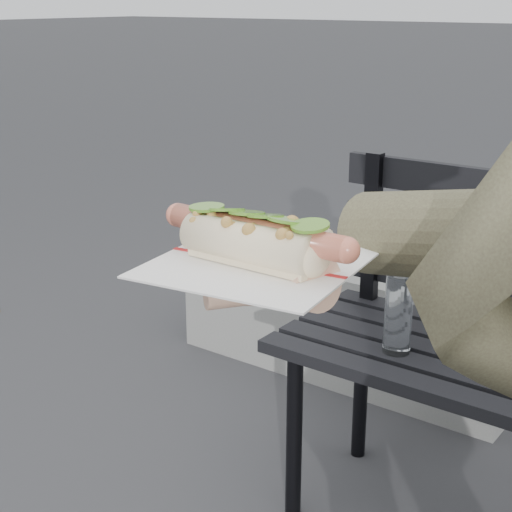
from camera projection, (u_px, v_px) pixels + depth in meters
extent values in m
cylinder|color=black|center=(294.00, 436.00, 1.94)|extent=(0.04, 0.04, 0.45)
cylinder|color=black|center=(361.00, 384.00, 2.20)|extent=(0.04, 0.04, 0.45)
cube|color=black|center=(372.00, 231.00, 2.08)|extent=(0.04, 0.03, 0.42)
cylinder|color=white|center=(398.00, 314.00, 1.78)|extent=(0.06, 0.06, 0.19)
cylinder|color=white|center=(401.00, 270.00, 1.75)|extent=(0.03, 0.03, 0.02)
cube|color=slate|center=(352.00, 314.00, 2.75)|extent=(1.20, 0.40, 0.40)
cylinder|color=#D8A384|center=(296.00, 281.00, 0.75)|extent=(0.09, 0.08, 0.07)
ellipsoid|color=#D8A384|center=(256.00, 280.00, 0.77)|extent=(0.10, 0.11, 0.03)
cylinder|color=#D8A384|center=(193.00, 275.00, 0.78)|extent=(0.05, 0.02, 0.02)
cylinder|color=#D8A384|center=(206.00, 270.00, 0.79)|extent=(0.05, 0.02, 0.02)
cylinder|color=#D8A384|center=(219.00, 265.00, 0.81)|extent=(0.05, 0.02, 0.02)
cylinder|color=#D8A384|center=(231.00, 260.00, 0.82)|extent=(0.05, 0.02, 0.02)
cylinder|color=#D8A384|center=(229.00, 297.00, 0.72)|extent=(0.04, 0.05, 0.02)
cube|color=white|center=(256.00, 264.00, 0.76)|extent=(0.21, 0.21, 0.00)
cube|color=#B21E1E|center=(256.00, 262.00, 0.76)|extent=(0.19, 0.03, 0.00)
cylinder|color=#DB7054|center=(256.00, 231.00, 0.75)|extent=(0.20, 0.02, 0.02)
sphere|color=#DB7054|center=(178.00, 215.00, 0.81)|extent=(0.03, 0.02, 0.02)
sphere|color=#DB7054|center=(347.00, 250.00, 0.70)|extent=(0.02, 0.02, 0.02)
sphere|color=#9E6B2D|center=(282.00, 235.00, 0.71)|extent=(0.01, 0.01, 0.01)
sphere|color=#9E6B2D|center=(286.00, 231.00, 0.72)|extent=(0.01, 0.01, 0.01)
sphere|color=#9E6B2D|center=(196.00, 214.00, 0.77)|extent=(0.01, 0.01, 0.01)
sphere|color=#9E6B2D|center=(257.00, 229.00, 0.75)|extent=(0.01, 0.01, 0.01)
sphere|color=#9E6B2D|center=(253.00, 226.00, 0.74)|extent=(0.01, 0.01, 0.01)
sphere|color=#9E6B2D|center=(245.00, 220.00, 0.78)|extent=(0.01, 0.01, 0.01)
sphere|color=#9E6B2D|center=(299.00, 230.00, 0.74)|extent=(0.01, 0.01, 0.01)
sphere|color=#9E6B2D|center=(233.00, 229.00, 0.75)|extent=(0.01, 0.01, 0.01)
sphere|color=#9E6B2D|center=(199.00, 218.00, 0.77)|extent=(0.01, 0.01, 0.01)
sphere|color=#9E6B2D|center=(276.00, 227.00, 0.76)|extent=(0.01, 0.01, 0.01)
sphere|color=#9E6B2D|center=(316.00, 230.00, 0.73)|extent=(0.01, 0.01, 0.01)
sphere|color=#9E6B2D|center=(256.00, 215.00, 0.77)|extent=(0.01, 0.01, 0.01)
sphere|color=#9E6B2D|center=(193.00, 221.00, 0.77)|extent=(0.01, 0.01, 0.01)
sphere|color=#9E6B2D|center=(227.00, 222.00, 0.74)|extent=(0.01, 0.01, 0.01)
sphere|color=#9E6B2D|center=(254.00, 221.00, 0.76)|extent=(0.01, 0.01, 0.01)
sphere|color=#9E6B2D|center=(225.00, 221.00, 0.77)|extent=(0.01, 0.01, 0.01)
sphere|color=#9E6B2D|center=(289.00, 235.00, 0.70)|extent=(0.01, 0.01, 0.01)
sphere|color=#9E6B2D|center=(306.00, 229.00, 0.73)|extent=(0.01, 0.01, 0.01)
sphere|color=#9E6B2D|center=(279.00, 234.00, 0.73)|extent=(0.01, 0.01, 0.01)
sphere|color=#9E6B2D|center=(271.00, 234.00, 0.73)|extent=(0.01, 0.01, 0.01)
sphere|color=#9E6B2D|center=(226.00, 214.00, 0.80)|extent=(0.01, 0.01, 0.01)
sphere|color=#9E6B2D|center=(212.00, 216.00, 0.77)|extent=(0.01, 0.01, 0.01)
sphere|color=#9E6B2D|center=(292.00, 223.00, 0.74)|extent=(0.01, 0.01, 0.01)
sphere|color=#9E6B2D|center=(222.00, 223.00, 0.76)|extent=(0.01, 0.01, 0.01)
sphere|color=#9E6B2D|center=(210.00, 217.00, 0.78)|extent=(0.01, 0.01, 0.01)
sphere|color=#9E6B2D|center=(249.00, 230.00, 0.73)|extent=(0.01, 0.01, 0.01)
sphere|color=#9E6B2D|center=(306.00, 230.00, 0.72)|extent=(0.01, 0.01, 0.01)
sphere|color=#9E6B2D|center=(218.00, 211.00, 0.79)|extent=(0.01, 0.01, 0.01)
sphere|color=#9E6B2D|center=(303.00, 229.00, 0.72)|extent=(0.01, 0.01, 0.01)
sphere|color=#9E6B2D|center=(293.00, 242.00, 0.71)|extent=(0.01, 0.01, 0.01)
cylinder|color=#5B9528|center=(207.00, 207.00, 0.78)|extent=(0.04, 0.04, 0.00)
cylinder|color=#5B9528|center=(227.00, 210.00, 0.77)|extent=(0.04, 0.04, 0.01)
cylinder|color=#5B9528|center=(247.00, 213.00, 0.76)|extent=(0.04, 0.04, 0.01)
cylinder|color=#5B9528|center=(265.00, 216.00, 0.74)|extent=(0.04, 0.04, 0.01)
cylinder|color=#5B9528|center=(286.00, 220.00, 0.73)|extent=(0.04, 0.04, 0.01)
cylinder|color=#5B9528|center=(310.00, 226.00, 0.71)|extent=(0.04, 0.04, 0.01)
cube|color=brown|center=(225.00, 332.00, 3.09)|extent=(0.07, 0.07, 0.00)
cube|color=brown|center=(372.00, 317.00, 3.24)|extent=(0.03, 0.05, 0.00)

